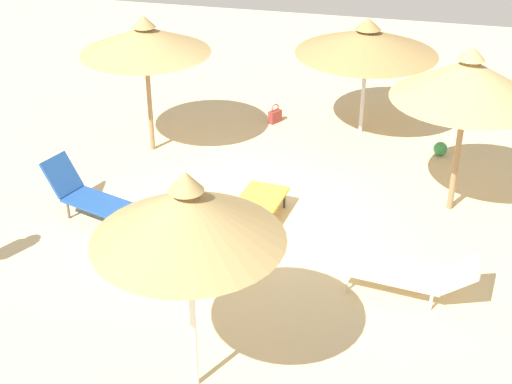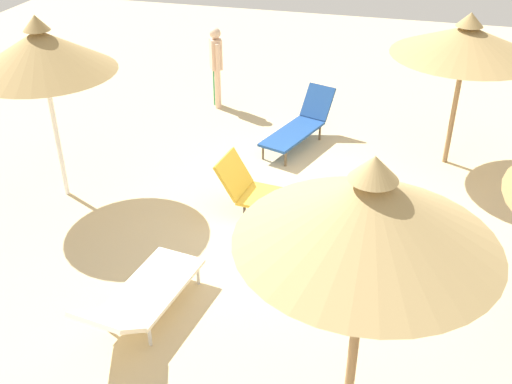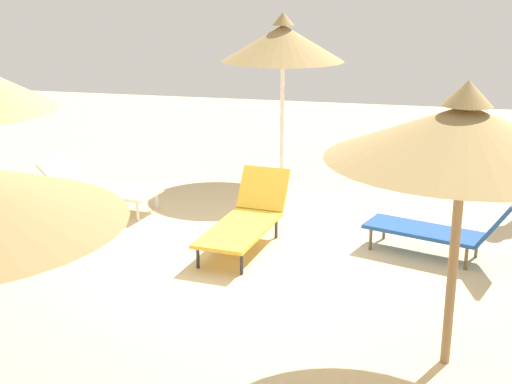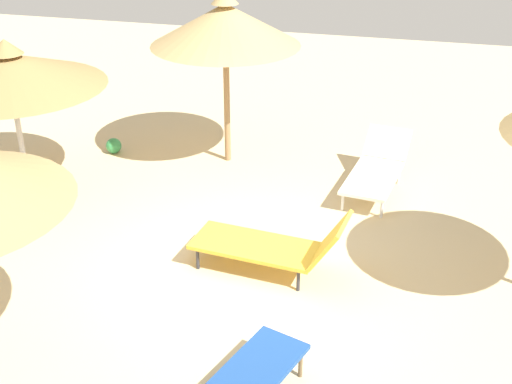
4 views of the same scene
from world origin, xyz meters
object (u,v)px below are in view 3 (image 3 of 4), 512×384
(lounge_chair_far_right, at_px, (99,186))
(parasol_umbrella_back, at_px, (283,43))
(parasol_umbrella_edge, at_px, (465,133))
(lounge_chair_far_left, at_px, (246,218))
(lounge_chair_front, at_px, (445,228))

(lounge_chair_far_right, bearing_deg, parasol_umbrella_back, -44.41)
(parasol_umbrella_edge, xyz_separation_m, lounge_chair_far_right, (3.52, 5.19, -1.84))
(parasol_umbrella_back, relative_size, lounge_chair_far_right, 1.49)
(parasol_umbrella_back, relative_size, lounge_chair_far_left, 1.45)
(parasol_umbrella_edge, height_order, parasol_umbrella_back, parasol_umbrella_back)
(lounge_chair_far_left, bearing_deg, lounge_chair_front, -86.24)
(lounge_chair_far_right, distance_m, lounge_chair_front, 5.28)
(lounge_chair_front, bearing_deg, parasol_umbrella_edge, 179.62)
(parasol_umbrella_edge, height_order, lounge_chair_front, parasol_umbrella_edge)
(lounge_chair_far_right, height_order, lounge_chair_far_left, lounge_chair_far_left)
(lounge_chair_far_right, xyz_separation_m, lounge_chair_front, (-0.84, -5.21, 0.03))
(parasol_umbrella_back, distance_m, lounge_chair_far_left, 4.01)
(parasol_umbrella_edge, distance_m, parasol_umbrella_back, 6.59)
(parasol_umbrella_edge, distance_m, lounge_chair_far_right, 6.54)
(lounge_chair_front, distance_m, lounge_chair_far_left, 2.59)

